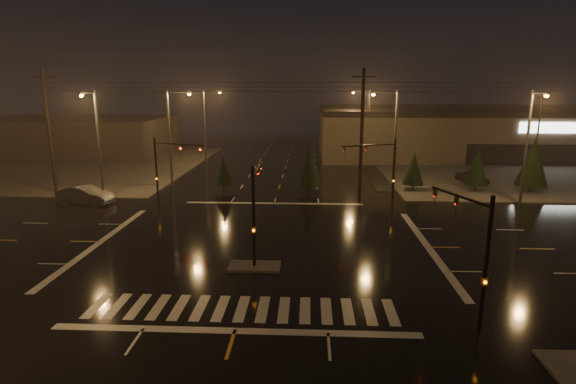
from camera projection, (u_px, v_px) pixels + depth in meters
The scene contains 29 objects.
ground at pixel (262, 244), 30.00m from camera, with size 140.00×140.00×0.00m, color black.
sidewalk_ne at pixel (518, 169), 57.79m from camera, with size 36.00×36.00×0.12m, color #42403B.
sidewalk_nw at pixel (64, 165), 60.57m from camera, with size 36.00×36.00×0.12m, color #42403B.
median_island at pixel (254, 266), 26.09m from camera, with size 3.00×1.60×0.15m, color #42403B.
crosswalk at pixel (242, 309), 21.24m from camera, with size 15.00×2.60×0.01m, color beige.
stop_bar_near at pixel (235, 331), 19.30m from camera, with size 16.00×0.50×0.01m, color beige.
stop_bar_far at pixel (274, 203), 40.71m from camera, with size 16.00×0.50×0.01m, color beige.
parking_lot at pixel (566, 172), 55.62m from camera, with size 50.00×24.00×0.08m, color black.
retail_building at pixel (507, 129), 72.27m from camera, with size 60.20×28.30×7.20m.
commercial_block at pixel (71, 136), 71.86m from camera, with size 30.00×18.00×5.60m, color #3F3A38.
signal_mast_median at pixel (255, 201), 26.17m from camera, with size 0.25×4.59×6.00m.
signal_mast_ne at pixel (383, 164), 38.57m from camera, with size 4.84×1.86×6.00m.
signal_mast_nw at pixel (166, 163), 39.45m from camera, with size 4.84×1.86×6.00m.
signal_mast_se at pixel (474, 243), 19.20m from camera, with size 1.55×3.87×6.00m.
streetlight_1 at pixel (172, 131), 46.73m from camera, with size 2.77×0.32×10.00m.
streetlight_2 at pixel (207, 121), 62.30m from camera, with size 2.77×0.32×10.00m.
streetlight_3 at pixel (392, 134), 43.75m from camera, with size 2.77×0.32×10.00m.
streetlight_4 at pixel (367, 120), 63.21m from camera, with size 2.77×0.32×10.00m.
streetlight_5 at pixel (97, 138), 40.32m from camera, with size 0.32×2.77×10.00m.
streetlight_6 at pixel (529, 141), 38.56m from camera, with size 0.32×2.77×10.00m.
utility_pole_0 at pixel (49, 131), 43.26m from camera, with size 2.20×0.32×12.00m.
utility_pole_1 at pixel (362, 133), 41.87m from camera, with size 2.20×0.32×12.00m.
conifer_0 at pixel (414, 168), 45.15m from camera, with size 2.10×2.10×3.98m.
conifer_1 at pixel (477, 167), 44.87m from camera, with size 2.33×2.33×4.33m.
conifer_2 at pixel (533, 162), 44.36m from camera, with size 3.06×3.06×5.48m.
conifer_3 at pixel (223, 170), 44.91m from camera, with size 1.92×1.92×3.70m.
conifer_4 at pixel (309, 166), 44.36m from camera, with size 2.48×2.48×4.58m.
car_parked at pixel (472, 177), 49.17m from camera, with size 1.55×3.84×1.31m, color black.
car_crossing at pixel (85, 195), 40.27m from camera, with size 1.77×5.09×1.68m, color #55595D.
Camera 1 is at (3.11, -28.32, 10.18)m, focal length 28.00 mm.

